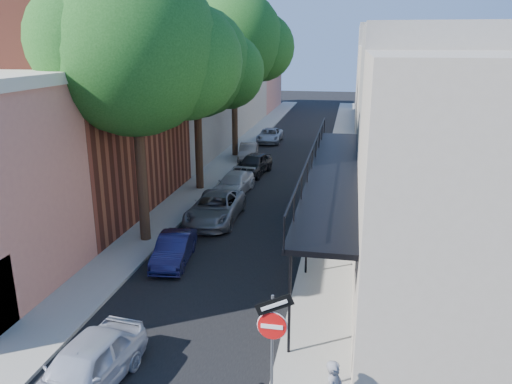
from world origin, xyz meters
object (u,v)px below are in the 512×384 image
at_px(sign_post, 272,330).
at_px(parked_car_e, 254,164).
at_px(parked_car_a, 85,368).
at_px(parked_car_b, 174,249).
at_px(oak_mid, 204,65).
at_px(parked_car_d, 234,183).
at_px(parked_car_g, 270,135).
at_px(oak_far, 241,42).
at_px(parked_car_f, 248,152).
at_px(parked_car_c, 215,208).
at_px(oak_near, 146,52).

xyz_separation_m(sign_post, parked_car_e, (-4.56, 21.02, -1.35)).
bearing_deg(parked_car_a, parked_car_b, 99.67).
height_order(oak_mid, parked_car_d, oak_mid).
bearing_deg(parked_car_g, oak_far, -103.35).
height_order(parked_car_e, parked_car_f, parked_car_e).
distance_m(oak_mid, parked_car_g, 16.15).
xyz_separation_m(oak_far, parked_car_c, (1.84, -14.22, -7.60)).
bearing_deg(oak_far, parked_car_c, -82.63).
height_order(sign_post, parked_car_a, sign_post).
relative_size(oak_mid, parked_car_d, 2.59).
bearing_deg(parked_car_d, parked_car_g, 97.55).
relative_size(sign_post, oak_mid, 0.29).
relative_size(parked_car_b, parked_car_f, 0.96).
relative_size(oak_far, parked_car_b, 3.51).
xyz_separation_m(parked_car_a, parked_car_g, (-0.73, 32.36, -0.09)).
relative_size(oak_near, oak_mid, 1.12).
distance_m(oak_far, parked_car_g, 9.64).
bearing_deg(sign_post, parked_car_a, -175.38).
distance_m(oak_mid, parked_car_e, 7.67).
height_order(oak_mid, parked_car_f, oak_mid).
distance_m(oak_near, oak_mid, 8.01).
xyz_separation_m(parked_car_d, parked_car_g, (-0.45, 15.27, 0.01)).
xyz_separation_m(parked_car_b, parked_car_g, (-0.28, 24.78, 0.02)).
distance_m(parked_car_a, parked_car_c, 12.44).
height_order(parked_car_d, parked_car_f, parked_car_f).
bearing_deg(parked_car_e, parked_car_d, -86.02).
xyz_separation_m(oak_far, parked_car_e, (1.95, -5.28, -7.57)).
xyz_separation_m(oak_near, parked_car_c, (1.85, 2.78, -7.22)).
distance_m(oak_near, parked_car_d, 10.56).
bearing_deg(oak_far, parked_car_e, -69.67).
xyz_separation_m(oak_mid, parked_car_d, (1.74, -0.53, -6.48)).
bearing_deg(oak_mid, parked_car_e, 61.79).
bearing_deg(sign_post, parked_car_e, 102.24).
bearing_deg(parked_car_a, oak_near, 107.80).
height_order(oak_mid, parked_car_e, oak_mid).
xyz_separation_m(oak_mid, parked_car_a, (2.02, -17.63, -6.39)).
bearing_deg(parked_car_g, parked_car_a, -89.91).
xyz_separation_m(oak_far, parked_car_d, (1.68, -9.57, -7.69)).
distance_m(parked_car_b, parked_car_f, 17.91).
bearing_deg(parked_car_f, parked_car_g, 79.70).
height_order(oak_mid, parked_car_a, oak_mid).
height_order(parked_car_c, parked_car_g, parked_car_c).
distance_m(parked_car_a, parked_car_f, 25.51).
relative_size(oak_far, parked_car_f, 3.36).
bearing_deg(parked_car_a, sign_post, 10.90).
relative_size(parked_car_c, parked_car_e, 1.18).
bearing_deg(parked_car_g, parked_car_b, -90.55).
xyz_separation_m(parked_car_b, parked_car_d, (0.17, 9.51, 0.01)).
height_order(oak_near, oak_mid, oak_near).
distance_m(parked_car_b, parked_car_g, 24.78).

